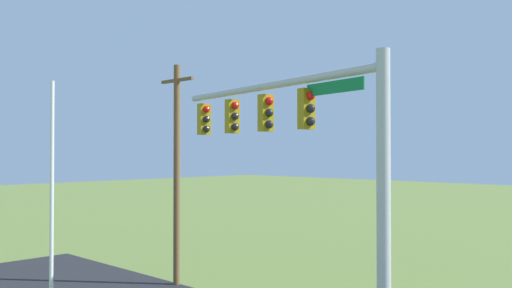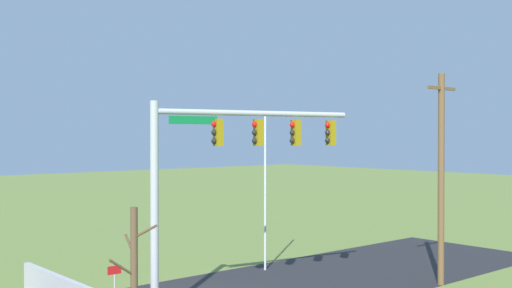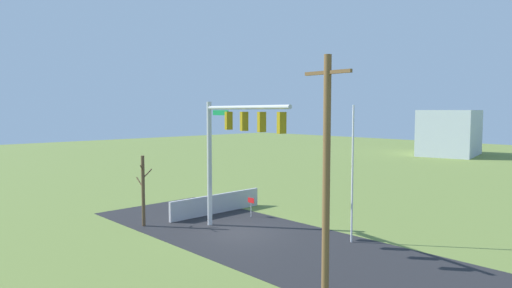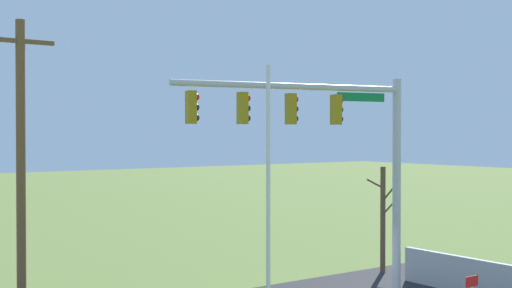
# 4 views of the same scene
# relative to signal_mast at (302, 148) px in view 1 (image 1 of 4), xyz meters

# --- Properties ---
(signal_mast) EXTENTS (7.87, 1.78, 7.24)m
(signal_mast) POSITION_rel_signal_mast_xyz_m (0.00, 0.00, 0.00)
(signal_mast) COLOR #B2B5BA
(signal_mast) RESTS_ON ground_plane
(flagpole) EXTENTS (0.10, 0.10, 7.00)m
(flagpole) POSITION_rel_signal_mast_xyz_m (-5.24, -3.65, -1.78)
(flagpole) COLOR silver
(flagpole) RESTS_ON ground_plane
(utility_pole) EXTENTS (1.90, 0.26, 8.61)m
(utility_pole) POSITION_rel_signal_mast_xyz_m (-8.80, 3.13, -0.81)
(utility_pole) COLOR brown
(utility_pole) RESTS_ON ground_plane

